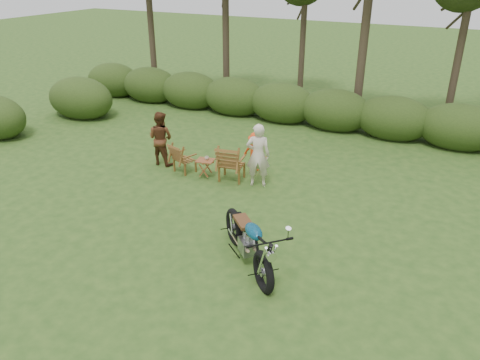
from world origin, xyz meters
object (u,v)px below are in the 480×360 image
at_px(adult_a, 257,185).
at_px(lawn_chair_left, 185,171).
at_px(lawn_chair_right, 232,179).
at_px(adult_b, 163,163).
at_px(side_table, 205,168).
at_px(child, 255,170).
at_px(motorcycle, 248,262).
at_px(cup, 207,158).

bearing_deg(adult_a, lawn_chair_left, -17.88).
xyz_separation_m(lawn_chair_right, adult_a, (0.76, 0.01, 0.00)).
bearing_deg(adult_b, lawn_chair_left, 168.80).
distance_m(side_table, child, 1.46).
xyz_separation_m(lawn_chair_left, adult_a, (2.19, 0.14, 0.00)).
height_order(motorcycle, child, motorcycle).
distance_m(lawn_chair_left, cup, 0.91).
relative_size(side_table, cup, 4.32).
distance_m(motorcycle, child, 4.48).
xyz_separation_m(side_table, cup, (0.02, 0.04, 0.30)).
height_order(motorcycle, lawn_chair_right, motorcycle).
bearing_deg(lawn_chair_right, lawn_chair_left, -4.82).
distance_m(cup, child, 1.49).
bearing_deg(adult_b, child, -163.09).
bearing_deg(cup, lawn_chair_right, 10.77).
relative_size(cup, adult_b, 0.07).
distance_m(motorcycle, side_table, 4.17).
bearing_deg(adult_b, side_table, 171.91).
height_order(lawn_chair_right, adult_b, adult_b).
bearing_deg(child, cup, 46.80).
relative_size(motorcycle, adult_a, 1.37).
relative_size(lawn_chair_right, adult_a, 0.61).
xyz_separation_m(lawn_chair_left, adult_b, (-0.91, 0.18, 0.00)).
height_order(motorcycle, cup, motorcycle).
xyz_separation_m(lawn_chair_right, child, (0.29, 0.85, 0.00)).
bearing_deg(lawn_chair_left, adult_b, 5.39).
xyz_separation_m(cup, child, (0.98, 0.98, -0.55)).
height_order(cup, adult_b, adult_b).
xyz_separation_m(lawn_chair_right, adult_b, (-2.33, 0.05, 0.00)).
bearing_deg(lawn_chair_left, cup, -163.70).
bearing_deg(cup, adult_a, 5.61).
bearing_deg(motorcycle, lawn_chair_left, -177.95).
bearing_deg(motorcycle, cup, 175.44).
relative_size(lawn_chair_right, lawn_chair_left, 1.20).
distance_m(lawn_chair_left, child, 1.97).
xyz_separation_m(cup, adult_a, (1.46, 0.14, -0.55)).
distance_m(adult_b, child, 2.74).
relative_size(lawn_chair_left, side_table, 1.71).
height_order(adult_a, child, adult_a).
height_order(side_table, child, child).
bearing_deg(adult_a, side_table, -14.37).
distance_m(lawn_chair_right, lawn_chair_left, 1.43).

